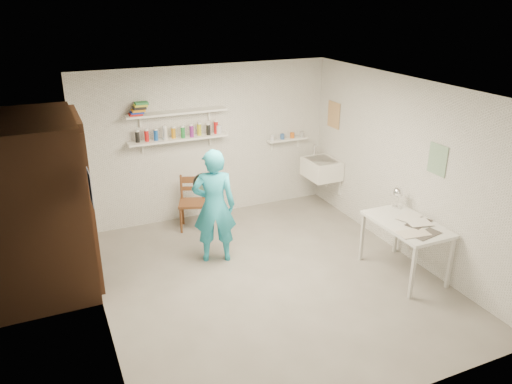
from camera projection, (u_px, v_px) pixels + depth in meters
name	position (u px, v px, depth m)	size (l,w,h in m)	color
floor	(269.00, 280.00, 6.32)	(4.00, 4.50, 0.02)	slate
ceiling	(271.00, 89.00, 5.42)	(4.00, 4.50, 0.02)	silver
wall_back	(208.00, 143.00, 7.79)	(4.00, 0.02, 2.40)	silver
wall_front	(392.00, 289.00, 3.95)	(4.00, 0.02, 2.40)	silver
wall_left	(93.00, 221.00, 5.12)	(0.02, 4.50, 2.40)	silver
wall_right	(406.00, 169.00, 6.63)	(0.02, 4.50, 2.40)	silver
doorway_recess	(86.00, 202.00, 6.09)	(0.02, 0.90, 2.00)	black
corridor_box	(22.00, 208.00, 5.80)	(1.40, 1.50, 2.10)	brown
door_lintel	(76.00, 118.00, 5.70)	(0.06, 1.05, 0.10)	brown
door_jamb_near	(93.00, 218.00, 5.67)	(0.06, 0.10, 2.00)	brown
door_jamb_far	(83.00, 188.00, 6.52)	(0.06, 0.10, 2.00)	brown
shelf_lower	(178.00, 139.00, 7.43)	(1.50, 0.22, 0.03)	white
shelf_upper	(177.00, 112.00, 7.28)	(1.50, 0.22, 0.03)	white
ledge_shelf	(287.00, 139.00, 8.25)	(0.70, 0.14, 0.03)	white
poster_left	(90.00, 188.00, 5.04)	(0.01, 0.28, 0.36)	#334C7F
poster_right_a	(334.00, 115.00, 8.01)	(0.01, 0.34, 0.42)	#995933
poster_right_b	(438.00, 160.00, 6.04)	(0.01, 0.30, 0.38)	#3F724C
belfast_sink	(322.00, 169.00, 8.16)	(0.48, 0.60, 0.30)	white
man	(214.00, 206.00, 6.52)	(0.57, 0.37, 1.56)	#28ABC8
wall_clock	(204.00, 183.00, 6.58)	(0.28, 0.28, 0.04)	beige
wooden_chair	(192.00, 203.00, 7.54)	(0.39, 0.37, 0.83)	brown
work_table	(404.00, 248.00, 6.33)	(0.65, 1.08, 0.72)	silver
desk_lamp	(398.00, 192.00, 6.55)	(0.14, 0.14, 0.14)	silver
spray_cans	(178.00, 132.00, 7.40)	(1.32, 0.06, 0.17)	black
book_stack	(139.00, 109.00, 7.04)	(0.28, 0.14, 0.17)	red
ledge_pots	(287.00, 136.00, 8.23)	(0.48, 0.07, 0.09)	silver
papers	(407.00, 222.00, 6.19)	(0.30, 0.22, 0.02)	silver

